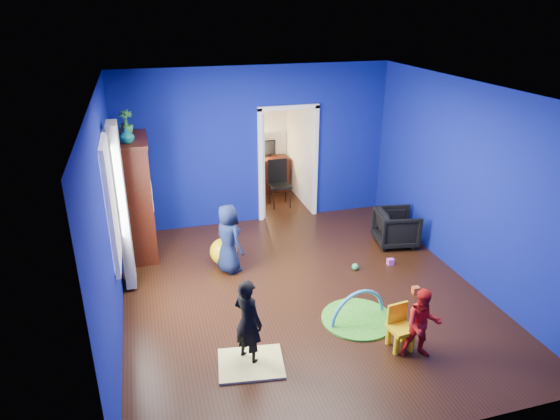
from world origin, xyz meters
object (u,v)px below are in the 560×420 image
object	(u,v)px
play_mat	(358,319)
hopper_ball	(224,251)
tv_armoire	(134,197)
kid_chair	(401,330)
child_navy	(229,239)
toddler_red	(423,324)
armchair	(396,228)
crt_tv	(137,195)
vase	(126,135)
folding_chair	(280,185)
study_desk	(268,174)
child_black	(248,321)

from	to	relation	value
play_mat	hopper_ball	bearing A→B (deg)	125.73
tv_armoire	kid_chair	xyz separation A→B (m)	(2.98, -3.47, -0.73)
child_navy	play_mat	bearing A→B (deg)	-167.98
toddler_red	tv_armoire	bearing A→B (deg)	145.58
tv_armoire	child_navy	bearing A→B (deg)	-38.33
armchair	crt_tv	bearing A→B (deg)	87.65
vase	folding_chair	distance (m)	3.63
child_navy	crt_tv	world-z (taller)	crt_tv
tv_armoire	hopper_ball	xyz separation A→B (m)	(1.28, -0.80, -0.76)
armchair	hopper_ball	distance (m)	2.99
crt_tv	play_mat	world-z (taller)	crt_tv
toddler_red	hopper_ball	world-z (taller)	toddler_red
hopper_ball	study_desk	distance (m)	3.44
tv_armoire	kid_chair	world-z (taller)	tv_armoire
vase	hopper_ball	distance (m)	2.31
play_mat	study_desk	xyz separation A→B (m)	(0.09, 5.08, 0.36)
crt_tv	hopper_ball	size ratio (longest dim) A/B	1.61
child_black	vase	bearing A→B (deg)	-13.53
folding_chair	hopper_ball	bearing A→B (deg)	-125.94
child_black	vase	size ratio (longest dim) A/B	4.60
hopper_ball	study_desk	xyz separation A→B (m)	(1.54, 3.08, 0.16)
hopper_ball	tv_armoire	bearing A→B (deg)	147.94
child_navy	kid_chair	distance (m)	2.95
child_navy	toddler_red	world-z (taller)	child_navy
crt_tv	kid_chair	size ratio (longest dim) A/B	1.40
armchair	hopper_ball	xyz separation A→B (m)	(-2.99, 0.11, -0.09)
tv_armoire	study_desk	size ratio (longest dim) A/B	2.23
child_black	toddler_red	bearing A→B (deg)	-139.22
hopper_ball	kid_chair	world-z (taller)	kid_chair
child_black	vase	world-z (taller)	vase
hopper_ball	play_mat	distance (m)	2.48
hopper_ball	play_mat	bearing A→B (deg)	-54.27
crt_tv	hopper_ball	xyz separation A→B (m)	(1.24, -0.80, -0.80)
kid_chair	study_desk	size ratio (longest dim) A/B	0.57
toddler_red	crt_tv	bearing A→B (deg)	145.21
hopper_ball	folding_chair	bearing A→B (deg)	54.06
toddler_red	folding_chair	distance (m)	5.00
tv_armoire	study_desk	bearing A→B (deg)	38.94
child_black	folding_chair	world-z (taller)	child_black
child_black	crt_tv	world-z (taller)	crt_tv
child_black	folding_chair	xyz separation A→B (m)	(1.65, 4.51, -0.07)
tv_armoire	crt_tv	world-z (taller)	tv_armoire
child_navy	folding_chair	xyz separation A→B (m)	(1.49, 2.37, -0.09)
child_navy	tv_armoire	size ratio (longest dim) A/B	0.57
tv_armoire	play_mat	size ratio (longest dim) A/B	2.05
tv_armoire	play_mat	distance (m)	4.03
child_black	study_desk	size ratio (longest dim) A/B	1.21
child_navy	folding_chair	distance (m)	2.80
child_navy	study_desk	xyz separation A→B (m)	(1.49, 3.33, -0.18)
vase	tv_armoire	distance (m)	1.14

